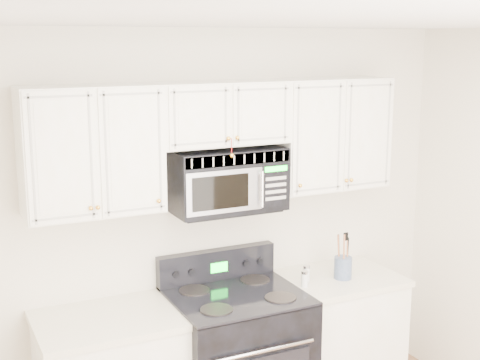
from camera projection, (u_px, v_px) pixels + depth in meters
room at (369, 324)px, 2.94m from camera, size 3.51×3.51×2.61m
base_cabinet_right at (333, 342)px, 4.73m from camera, size 0.86×0.65×0.92m
range at (236, 359)px, 4.35m from camera, size 0.84×0.76×1.14m
upper_cabinets at (220, 135)px, 4.20m from camera, size 2.44×0.37×0.75m
microwave at (227, 179)px, 4.26m from camera, size 0.72×0.41×0.40m
utensil_crock at (343, 267)px, 4.56m from camera, size 0.12×0.12×0.32m
shaker_salt at (305, 279)px, 4.41m from camera, size 0.05×0.05×0.11m
shaker_pepper at (306, 273)px, 4.51m from camera, size 0.05×0.05×0.11m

